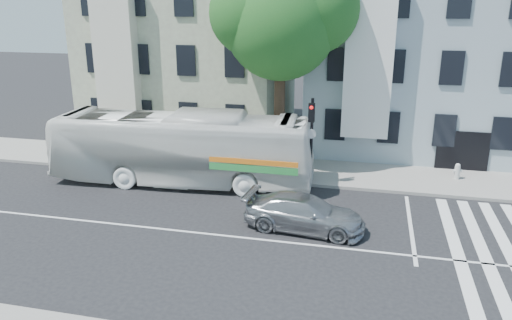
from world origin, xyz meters
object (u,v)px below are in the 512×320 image
(traffic_signal, at_px, (311,131))
(fire_hydrant, at_px, (457,171))
(sedan, at_px, (304,213))
(bus, at_px, (182,148))

(traffic_signal, xyz_separation_m, fire_hydrant, (7.00, 2.43, -2.23))
(sedan, height_order, traffic_signal, traffic_signal)
(sedan, bearing_deg, bus, 64.78)
(bus, xyz_separation_m, sedan, (6.56, -3.92, -1.08))
(bus, bearing_deg, fire_hydrant, -80.00)
(sedan, relative_size, fire_hydrant, 5.85)
(sedan, distance_m, fire_hydrant, 9.71)
(bus, distance_m, sedan, 7.72)
(traffic_signal, distance_m, fire_hydrant, 7.74)
(sedan, height_order, fire_hydrant, sedan)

